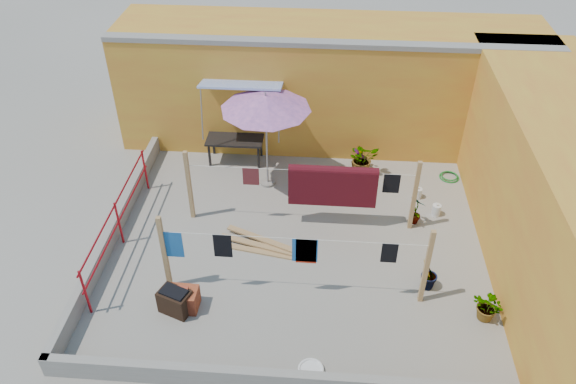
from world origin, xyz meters
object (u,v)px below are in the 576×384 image
object	(u,v)px
plant_back_a	(363,158)
water_jug_a	(418,193)
brazier	(175,301)
white_basin	(311,370)
brick_stack	(182,299)
patio_umbrella	(266,103)
outdoor_table	(235,141)
water_jug_b	(436,210)
green_hose	(449,177)

from	to	relation	value
plant_back_a	water_jug_a	bearing A→B (deg)	-37.42
brazier	white_basin	size ratio (longest dim) A/B	1.52
brick_stack	brazier	size ratio (longest dim) A/B	0.88
patio_umbrella	water_jug_a	size ratio (longest dim) A/B	8.42
outdoor_table	water_jug_b	xyz separation A→B (m)	(5.00, -1.90, -0.48)
brick_stack	white_basin	world-z (taller)	brick_stack
brick_stack	water_jug_b	size ratio (longest dim) A/B	1.90
white_basin	brick_stack	bearing A→B (deg)	153.46
brazier	water_jug_b	size ratio (longest dim) A/B	2.15
brazier	plant_back_a	size ratio (longest dim) A/B	0.85
plant_back_a	green_hose	bearing A→B (deg)	-2.75
outdoor_table	water_jug_b	world-z (taller)	outdoor_table
brick_stack	water_jug_b	bearing A→B (deg)	31.59
patio_umbrella	brazier	world-z (taller)	patio_umbrella
brazier	plant_back_a	distance (m)	6.19
brazier	white_basin	xyz separation A→B (m)	(2.65, -1.18, -0.22)
water_jug_b	plant_back_a	size ratio (longest dim) A/B	0.39
water_jug_b	plant_back_a	distance (m)	2.37
outdoor_table	brazier	bearing A→B (deg)	-94.02
brazier	green_hose	world-z (taller)	brazier
water_jug_b	white_basin	bearing A→B (deg)	-121.18
brazier	white_basin	world-z (taller)	brazier
patio_umbrella	water_jug_a	world-z (taller)	patio_umbrella
brick_stack	plant_back_a	distance (m)	6.05
water_jug_b	patio_umbrella	bearing A→B (deg)	167.07
brick_stack	brazier	bearing A→B (deg)	-142.12
outdoor_table	water_jug_a	xyz separation A→B (m)	(4.64, -1.27, -0.49)
outdoor_table	water_jug_a	world-z (taller)	outdoor_table
outdoor_table	plant_back_a	size ratio (longest dim) A/B	1.78
green_hose	plant_back_a	bearing A→B (deg)	177.25
patio_umbrella	green_hose	bearing A→B (deg)	7.54
brazier	water_jug_b	xyz separation A→B (m)	(5.37, 3.32, -0.12)
brick_stack	green_hose	world-z (taller)	brick_stack
brazier	plant_back_a	xyz separation A→B (m)	(3.69, 4.97, 0.15)
brazier	green_hose	size ratio (longest dim) A/B	1.38
patio_umbrella	brazier	distance (m)	4.89
outdoor_table	plant_back_a	bearing A→B (deg)	-4.39
brick_stack	green_hose	xyz separation A→B (m)	(5.80, 4.77, -0.19)
outdoor_table	green_hose	xyz separation A→B (m)	(5.55, -0.36, -0.59)
white_basin	plant_back_a	size ratio (longest dim) A/B	0.56
patio_umbrella	white_basin	xyz separation A→B (m)	(1.33, -5.43, -2.24)
white_basin	green_hose	distance (m)	6.87
water_jug_a	plant_back_a	size ratio (longest dim) A/B	0.37
brick_stack	plant_back_a	bearing A→B (deg)	53.76
water_jug_a	plant_back_a	bearing A→B (deg)	142.58
brick_stack	brazier	world-z (taller)	brazier
white_basin	water_jug_a	xyz separation A→B (m)	(2.36, 5.13, 0.09)
brazier	water_jug_b	distance (m)	6.32
water_jug_b	water_jug_a	bearing A→B (deg)	119.49
water_jug_a	water_jug_b	xyz separation A→B (m)	(0.36, -0.64, 0.01)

